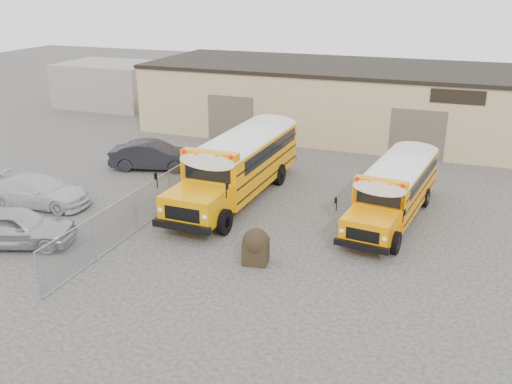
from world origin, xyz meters
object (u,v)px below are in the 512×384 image
(school_bus_left, at_px, (285,129))
(car_silver, at_px, (15,227))
(school_bus_right, at_px, (421,154))
(tarp_bundle, at_px, (256,246))
(car_dark, at_px, (154,155))
(car_white, at_px, (39,191))

(school_bus_left, xyz_separation_m, car_silver, (-6.47, -15.08, -1.04))
(school_bus_right, xyz_separation_m, tarp_bundle, (-4.84, -11.84, -0.80))
(car_silver, distance_m, car_dark, 10.71)
(car_silver, distance_m, car_white, 4.42)
(tarp_bundle, relative_size, car_silver, 0.29)
(school_bus_right, height_order, car_silver, school_bus_right)
(car_white, relative_size, car_dark, 1.03)
(tarp_bundle, relative_size, car_dark, 0.29)
(school_bus_right, relative_size, car_dark, 1.89)
(school_bus_right, relative_size, car_silver, 1.93)
(tarp_bundle, height_order, car_dark, car_dark)
(school_bus_right, relative_size, tarp_bundle, 6.55)
(school_bus_left, height_order, car_silver, school_bus_left)
(tarp_bundle, bearing_deg, car_dark, 137.32)
(school_bus_right, xyz_separation_m, car_silver, (-14.43, -13.82, -0.71))
(car_silver, bearing_deg, car_dark, -20.59)
(school_bus_left, distance_m, car_white, 14.14)
(tarp_bundle, bearing_deg, school_bus_right, 67.76)
(car_dark, bearing_deg, tarp_bundle, -148.43)
(school_bus_left, relative_size, school_bus_right, 1.20)
(car_white, bearing_deg, school_bus_right, -63.64)
(school_bus_left, distance_m, car_silver, 16.44)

